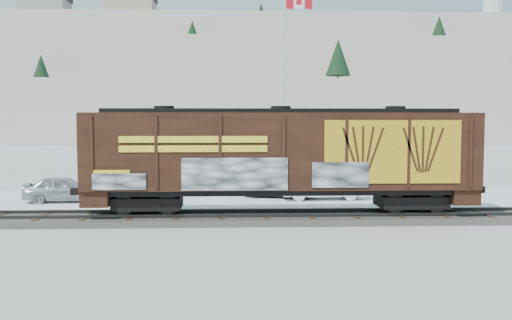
{
  "coord_description": "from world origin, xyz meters",
  "views": [
    {
      "loc": [
        0.5,
        -25.7,
        4.57
      ],
      "look_at": [
        1.7,
        3.0,
        2.56
      ],
      "focal_mm": 40.0,
      "sensor_mm": 36.0,
      "label": 1
    }
  ],
  "objects_px": {
    "hopper_railcar": "(281,155)",
    "car_silver": "(64,189)",
    "car_dark": "(278,187)",
    "flagpole": "(286,114)",
    "car_white": "(323,185)"
  },
  "relations": [
    {
      "from": "hopper_railcar",
      "to": "car_silver",
      "type": "bearing_deg",
      "value": 151.71
    },
    {
      "from": "car_silver",
      "to": "car_dark",
      "type": "bearing_deg",
      "value": -87.11
    },
    {
      "from": "flagpole",
      "to": "car_white",
      "type": "xyz_separation_m",
      "value": [
        1.58,
        -6.0,
        -4.14
      ]
    },
    {
      "from": "hopper_railcar",
      "to": "car_silver",
      "type": "height_order",
      "value": "hopper_railcar"
    },
    {
      "from": "car_white",
      "to": "car_dark",
      "type": "height_order",
      "value": "car_white"
    },
    {
      "from": "hopper_railcar",
      "to": "car_dark",
      "type": "distance_m",
      "value": 8.06
    },
    {
      "from": "hopper_railcar",
      "to": "car_white",
      "type": "xyz_separation_m",
      "value": [
        3.0,
        6.68,
        -2.16
      ]
    },
    {
      "from": "flagpole",
      "to": "car_silver",
      "type": "bearing_deg",
      "value": -153.63
    },
    {
      "from": "car_silver",
      "to": "car_dark",
      "type": "height_order",
      "value": "car_silver"
    },
    {
      "from": "car_silver",
      "to": "car_white",
      "type": "xyz_separation_m",
      "value": [
        14.58,
        0.44,
        0.1
      ]
    },
    {
      "from": "hopper_railcar",
      "to": "car_white",
      "type": "distance_m",
      "value": 7.63
    },
    {
      "from": "flagpole",
      "to": "car_silver",
      "type": "distance_m",
      "value": 15.12
    },
    {
      "from": "hopper_railcar",
      "to": "car_silver",
      "type": "relative_size",
      "value": 4.07
    },
    {
      "from": "car_silver",
      "to": "car_white",
      "type": "relative_size",
      "value": 0.85
    },
    {
      "from": "car_white",
      "to": "hopper_railcar",
      "type": "bearing_deg",
      "value": 152.68
    }
  ]
}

